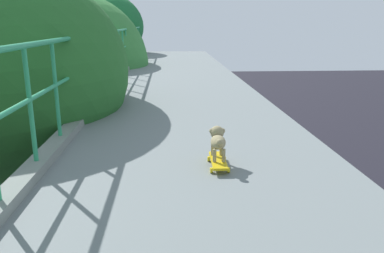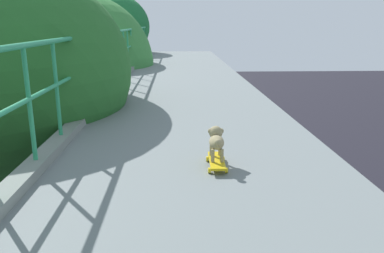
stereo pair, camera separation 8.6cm
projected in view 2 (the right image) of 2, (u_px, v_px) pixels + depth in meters
The scene contains 6 objects.
car_blue_seventh at pixel (49, 185), 16.74m from camera, with size 1.83×4.23×1.39m.
city_bus at pixel (52, 101), 28.50m from camera, with size 2.69×11.33×3.28m.
roadside_tree_far at pixel (83, 68), 12.94m from camera, with size 4.82×4.82×8.51m.
roadside_tree_farthest at pixel (110, 30), 17.75m from camera, with size 3.69×3.69×8.91m.
toy_skateboard at pixel (217, 161), 3.77m from camera, with size 0.19×0.49×0.08m.
small_dog at pixel (216, 140), 3.77m from camera, with size 0.16×0.37×0.30m.
Camera 2 is at (1.12, -0.58, 7.55)m, focal length 35.67 mm.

